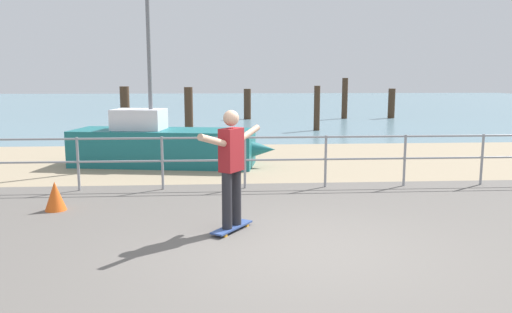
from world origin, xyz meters
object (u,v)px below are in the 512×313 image
object	(u,v)px
sailboat	(170,145)
skateboarder	(231,162)
skateboard	(232,227)
traffic_cone	(55,197)

from	to	relation	value
sailboat	skateboarder	world-z (taller)	sailboat
skateboard	traffic_cone	size ratio (longest dim) A/B	1.54
skateboard	skateboarder	bearing A→B (deg)	0.00
traffic_cone	skateboarder	bearing A→B (deg)	-24.62
sailboat	traffic_cone	distance (m)	4.44
sailboat	skateboard	xyz separation A→B (m)	(1.40, -5.49, -0.46)
skateboarder	traffic_cone	bearing A→B (deg)	155.38
sailboat	skateboarder	distance (m)	5.69
skateboard	traffic_cone	bearing A→B (deg)	155.38
skateboard	skateboarder	distance (m)	0.95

